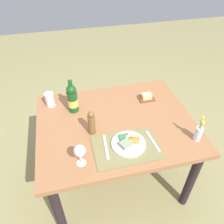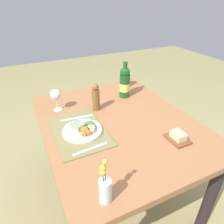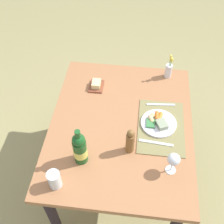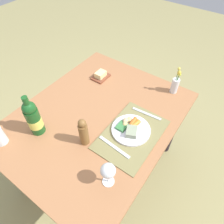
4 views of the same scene
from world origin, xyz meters
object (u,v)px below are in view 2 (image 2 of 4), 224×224
object	(u,v)px
dinner_plate	(83,129)
water_tumbler	(126,80)
pepper_mill	(96,98)
butter_dish	(178,137)
fork	(77,118)
knife	(91,149)
wine_glass	(56,95)
flower_vase	(105,188)
dining_table	(117,132)
wine_bottle	(125,83)

from	to	relation	value
dinner_plate	water_tumbler	size ratio (longest dim) A/B	1.98
dinner_plate	pepper_mill	xyz separation A→B (m)	(-0.22, 0.17, 0.07)
butter_dish	pepper_mill	size ratio (longest dim) A/B	0.67
fork	butter_dish	xyz separation A→B (m)	(0.45, 0.44, 0.01)
dinner_plate	fork	bearing A→B (deg)	176.40
knife	pepper_mill	world-z (taller)	pepper_mill
fork	pepper_mill	bearing A→B (deg)	116.73
water_tumbler	pepper_mill	bearing A→B (deg)	-54.63
wine_glass	butter_dish	bearing A→B (deg)	40.26
knife	butter_dish	xyz separation A→B (m)	(0.13, 0.47, 0.01)
pepper_mill	flower_vase	world-z (taller)	flower_vase
pepper_mill	wine_glass	bearing A→B (deg)	-114.26
fork	water_tumbler	world-z (taller)	water_tumbler
dinner_plate	water_tumbler	distance (m)	0.75
pepper_mill	flower_vase	xyz separation A→B (m)	(0.69, -0.24, -0.02)
dinner_plate	water_tumbler	bearing A→B (deg)	131.55
fork	water_tumbler	distance (m)	0.65
butter_dish	knife	bearing A→B (deg)	-105.24
butter_dish	wine_glass	distance (m)	0.83
dining_table	knife	distance (m)	0.34
dining_table	flower_vase	bearing A→B (deg)	-31.49
wine_bottle	dining_table	bearing A→B (deg)	-35.59
knife	pepper_mill	size ratio (longest dim) A/B	1.02
knife	wine_bottle	bearing A→B (deg)	131.27
wine_glass	dinner_plate	bearing A→B (deg)	13.26
fork	flower_vase	world-z (taller)	flower_vase
dinner_plate	wine_bottle	size ratio (longest dim) A/B	0.84
water_tumbler	wine_glass	bearing A→B (deg)	-75.41
water_tumbler	wine_glass	size ratio (longest dim) A/B	0.75
water_tumbler	butter_dish	bearing A→B (deg)	-7.64
dining_table	fork	xyz separation A→B (m)	(-0.13, -0.23, 0.10)
dining_table	dinner_plate	size ratio (longest dim) A/B	5.01
butter_dish	flower_vase	bearing A→B (deg)	-71.41
dining_table	flower_vase	world-z (taller)	flower_vase
knife	wine_bottle	world-z (taller)	wine_bottle
butter_dish	wine_bottle	bearing A→B (deg)	-179.52
dinner_plate	pepper_mill	size ratio (longest dim) A/B	1.21
dinner_plate	butter_dish	world-z (taller)	dinner_plate
dining_table	water_tumbler	distance (m)	0.59
dinner_plate	wine_bottle	xyz separation A→B (m)	(-0.32, 0.45, 0.10)
butter_dish	pepper_mill	bearing A→B (deg)	-151.15
knife	dining_table	bearing A→B (deg)	122.29
dining_table	flower_vase	size ratio (longest dim) A/B	5.56
flower_vase	wine_glass	world-z (taller)	flower_vase
dining_table	butter_dish	world-z (taller)	butter_dish
dining_table	fork	world-z (taller)	fork
dinner_plate	knife	distance (m)	0.17
dining_table	knife	bearing A→B (deg)	-52.63
water_tumbler	knife	bearing A→B (deg)	-40.94
pepper_mill	flower_vase	distance (m)	0.73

